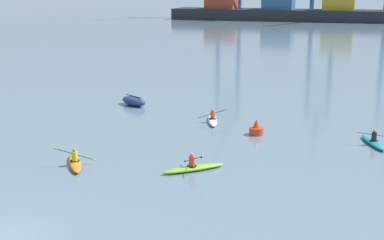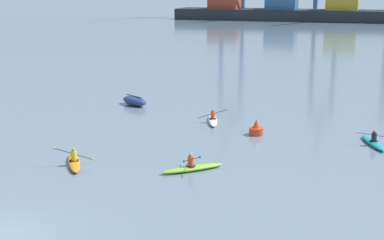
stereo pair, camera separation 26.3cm
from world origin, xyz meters
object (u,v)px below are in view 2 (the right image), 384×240
(channel_buoy, at_px, (256,129))
(container_barge, at_px, (284,11))
(kayak_white, at_px, (213,120))
(kayak_teal, at_px, (373,142))
(kayak_lime, at_px, (192,167))
(kayak_orange, at_px, (74,162))
(capsized_dinghy, at_px, (135,101))

(channel_buoy, bearing_deg, container_barge, 97.57)
(container_barge, bearing_deg, kayak_white, -84.07)
(container_barge, bearing_deg, kayak_teal, -78.92)
(kayak_lime, height_order, kayak_white, kayak_lime)
(kayak_lime, distance_m, kayak_white, 10.40)
(kayak_orange, bearing_deg, container_barge, 93.25)
(kayak_white, bearing_deg, kayak_orange, -111.77)
(container_barge, height_order, kayak_orange, container_barge)
(capsized_dinghy, distance_m, kayak_white, 8.06)
(container_barge, relative_size, channel_buoy, 53.19)
(channel_buoy, xyz_separation_m, kayak_lime, (-1.74, -7.89, -0.19))
(container_barge, xyz_separation_m, channel_buoy, (14.73, -110.77, -2.08))
(container_barge, distance_m, capsized_dinghy, 105.00)
(kayak_white, bearing_deg, kayak_lime, -80.45)
(kayak_white, relative_size, kayak_teal, 1.01)
(container_barge, bearing_deg, kayak_orange, -86.75)
(capsized_dinghy, relative_size, kayak_white, 0.82)
(container_barge, xyz_separation_m, capsized_dinghy, (4.00, -104.91, -2.09))
(kayak_orange, bearing_deg, kayak_teal, 29.95)
(container_barge, height_order, kayak_white, container_barge)
(capsized_dinghy, xyz_separation_m, kayak_teal, (17.74, -6.08, -0.18))
(channel_buoy, xyz_separation_m, kayak_teal, (7.01, -0.21, -0.19))
(kayak_white, bearing_deg, capsized_dinghy, 154.26)
(channel_buoy, relative_size, kayak_orange, 0.31)
(container_barge, bearing_deg, capsized_dinghy, -87.82)
(container_barge, xyz_separation_m, kayak_teal, (21.74, -110.98, -2.26))
(kayak_white, distance_m, kayak_teal, 10.79)
(kayak_white, distance_m, kayak_orange, 12.05)
(capsized_dinghy, relative_size, kayak_lime, 0.96)
(container_barge, bearing_deg, kayak_lime, -83.76)
(capsized_dinghy, height_order, kayak_lime, kayak_lime)
(channel_buoy, xyz_separation_m, kayak_white, (-3.47, 2.37, -0.19))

